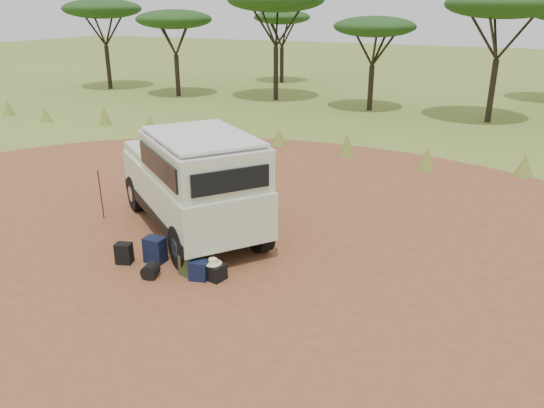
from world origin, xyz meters
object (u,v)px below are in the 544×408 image
at_px(backpack_black, 124,253).
at_px(walking_staff, 101,195).
at_px(safari_vehicle, 193,183).
at_px(backpack_olive, 188,266).
at_px(hard_case, 213,271).
at_px(duffel_navy, 199,270).
at_px(backpack_navy, 155,250).

bearing_deg(backpack_black, walking_staff, 123.91).
relative_size(safari_vehicle, walking_staff, 3.79).
relative_size(backpack_olive, hard_case, 0.93).
relative_size(backpack_black, duffel_navy, 1.13).
xyz_separation_m(backpack_olive, duffel_navy, (0.30, -0.04, -0.02)).
distance_m(safari_vehicle, duffel_navy, 2.76).
distance_m(backpack_olive, hard_case, 0.56).
relative_size(safari_vehicle, backpack_black, 11.77).
bearing_deg(walking_staff, duffel_navy, -62.61).
xyz_separation_m(backpack_navy, duffel_navy, (1.29, -0.24, -0.08)).
xyz_separation_m(safari_vehicle, duffel_navy, (1.50, -2.06, -1.04)).
distance_m(backpack_olive, duffel_navy, 0.30).
bearing_deg(backpack_navy, backpack_olive, -13.18).
height_order(safari_vehicle, backpack_olive, safari_vehicle).
bearing_deg(duffel_navy, backpack_navy, 154.44).
distance_m(walking_staff, hard_case, 4.48).
distance_m(backpack_black, hard_case, 2.12).
relative_size(backpack_navy, hard_case, 1.19).
relative_size(backpack_olive, duffel_navy, 1.08).
bearing_deg(duffel_navy, walking_staff, 144.15).
xyz_separation_m(backpack_navy, hard_case, (1.54, -0.07, -0.12)).
bearing_deg(backpack_navy, backpack_black, -149.56).
bearing_deg(safari_vehicle, backpack_black, -63.42).
bearing_deg(backpack_olive, hard_case, 24.28).
distance_m(safari_vehicle, backpack_olive, 2.56).
bearing_deg(safari_vehicle, backpack_olive, -23.51).
height_order(safari_vehicle, duffel_navy, safari_vehicle).
relative_size(walking_staff, hard_case, 3.01).
relative_size(walking_staff, backpack_navy, 2.54).
distance_m(walking_staff, backpack_black, 2.74).
distance_m(walking_staff, backpack_navy, 3.02).
distance_m(backpack_black, backpack_navy, 0.67).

